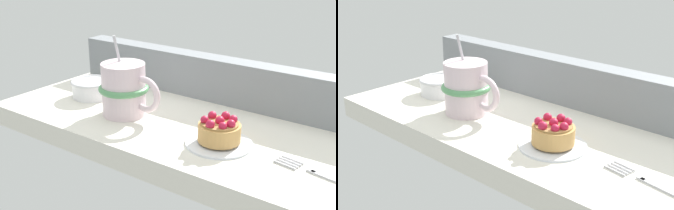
% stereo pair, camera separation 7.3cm
% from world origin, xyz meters
% --- Properties ---
extents(ground_plane, '(0.78, 0.30, 0.04)m').
position_xyz_m(ground_plane, '(0.00, 0.00, -0.02)').
color(ground_plane, silver).
extents(window_rail_back, '(0.76, 0.04, 0.08)m').
position_xyz_m(window_rail_back, '(0.00, 0.13, 0.04)').
color(window_rail_back, gray).
rests_on(window_rail_back, ground_plane).
extents(dessert_plate, '(0.10, 0.10, 0.01)m').
position_xyz_m(dessert_plate, '(0.05, -0.05, 0.00)').
color(dessert_plate, silver).
rests_on(dessert_plate, ground_plane).
extents(raspberry_tart, '(0.07, 0.07, 0.04)m').
position_xyz_m(raspberry_tart, '(0.05, -0.05, 0.02)').
color(raspberry_tart, tan).
rests_on(raspberry_tart, dessert_plate).
extents(coffee_mug, '(0.13, 0.09, 0.14)m').
position_xyz_m(coffee_mug, '(-0.14, -0.04, 0.05)').
color(coffee_mug, silver).
rests_on(coffee_mug, ground_plane).
extents(dessert_fork, '(0.16, 0.04, 0.01)m').
position_xyz_m(dessert_fork, '(0.22, -0.05, 0.00)').
color(dessert_fork, '#B7B7BC').
rests_on(dessert_fork, ground_plane).
extents(sugar_bowl, '(0.08, 0.08, 0.03)m').
position_xyz_m(sugar_bowl, '(-0.26, -0.01, 0.02)').
color(sugar_bowl, white).
rests_on(sugar_bowl, ground_plane).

